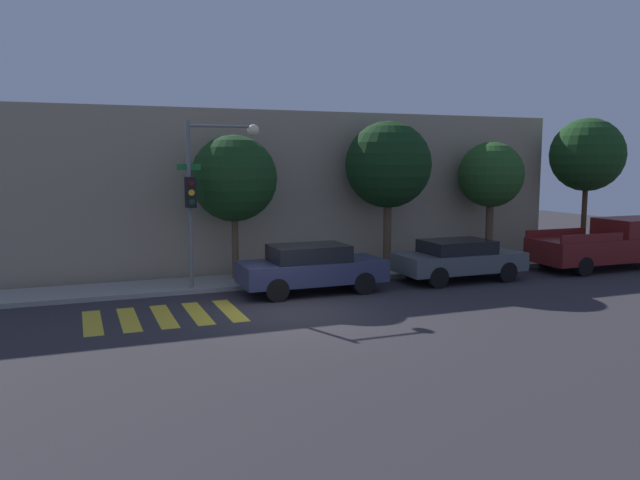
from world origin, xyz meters
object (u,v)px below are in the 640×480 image
Objects in this scene: sedan_near_corner at (311,268)px; tree_midblock at (388,165)px; sedan_middle at (459,259)px; pickup_truck at (609,244)px; traffic_light_pole at (206,180)px; tree_near_corner at (234,179)px; tree_behind_truck at (587,155)px; tree_far_end at (491,175)px.

tree_midblock is (3.83, 2.41, 3.04)m from sedan_near_corner.
pickup_truck is at bearing 0.00° from sedan_middle.
sedan_middle is at bearing -59.65° from tree_midblock.
tree_midblock reaches higher than sedan_middle.
sedan_middle is (8.12, -1.27, -2.68)m from traffic_light_pole.
tree_near_corner is 14.67m from tree_behind_truck.
tree_near_corner is (-6.98, 2.41, 2.66)m from sedan_middle.
sedan_middle is 0.91× the size of tree_far_end.
tree_behind_truck is (1.08, 2.41, 3.28)m from pickup_truck.
tree_midblock reaches higher than traffic_light_pole.
traffic_light_pole is 0.93× the size of pickup_truck.
traffic_light_pole is 0.90× the size of tree_behind_truck.
tree_far_end is at bearing 38.86° from sedan_middle.
pickup_truck is at bearing -4.93° from traffic_light_pole.
traffic_light_pole is 11.17m from tree_far_end.
traffic_light_pole reaches higher than sedan_near_corner.
tree_far_end is at bearing 146.15° from pickup_truck.
tree_behind_truck is (9.08, 0.00, 0.38)m from tree_midblock.
tree_behind_truck is at bearing 17.45° from sedan_middle.
traffic_light_pole is at bearing -174.14° from tree_far_end.
traffic_light_pole is at bearing 156.22° from sedan_near_corner.
traffic_light_pole is at bearing -170.36° from tree_midblock.
tree_midblock reaches higher than tree_far_end.
traffic_light_pole is 1.07× the size of tree_near_corner.
tree_near_corner is at bearing 180.00° from tree_behind_truck.
sedan_near_corner is 0.91× the size of tree_near_corner.
tree_far_end reaches higher than sedan_near_corner.
tree_behind_truck is at bearing -0.00° from tree_near_corner.
sedan_near_corner is at bearing -163.68° from tree_far_end.
sedan_middle is at bearing -0.00° from sedan_near_corner.
tree_near_corner is at bearing 160.96° from sedan_middle.
sedan_near_corner is (2.88, -1.27, -2.64)m from traffic_light_pole.
traffic_light_pole is 1.61m from tree_near_corner.
tree_near_corner is at bearing 169.93° from pickup_truck.
tree_behind_truck is at bearing 4.13° from traffic_light_pole.
sedan_near_corner is 5.45m from tree_midblock.
tree_behind_truck is (7.67, 2.41, 3.46)m from sedan_middle.
pickup_truck is 1.03× the size of tree_midblock.
pickup_truck is at bearing -33.85° from tree_far_end.
sedan_middle is at bearing -19.04° from tree_near_corner.
tree_far_end is at bearing 0.00° from tree_midblock.
sedan_middle is 0.89× the size of tree_near_corner.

